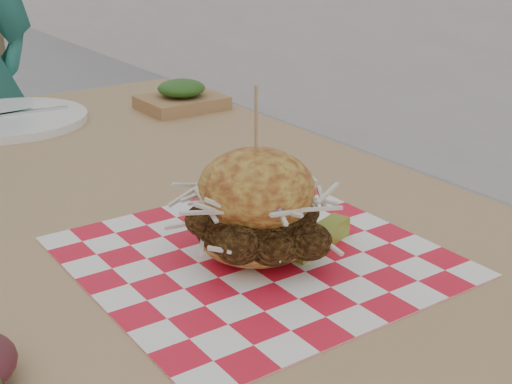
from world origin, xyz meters
TOP-DOWN VIEW (x-y plane):
  - patio_table at (-0.04, 0.12)m, footprint 0.80×1.20m
  - paper_liner at (0.02, -0.14)m, footprint 0.36×0.36m
  - sandwich at (0.02, -0.14)m, footprint 0.16×0.16m
  - pickle_spear at (0.09, -0.16)m, footprint 0.10×0.05m
  - place_setting at (-0.04, 0.54)m, footprint 0.27×0.27m
  - kraft_tray at (0.26, 0.46)m, footprint 0.15×0.12m

SIDE VIEW (x-z plane):
  - patio_table at x=-0.04m, z-range 0.30..1.05m
  - paper_liner at x=0.02m, z-range 0.75..0.75m
  - place_setting at x=-0.04m, z-range 0.75..0.77m
  - pickle_spear at x=0.09m, z-range 0.75..0.77m
  - kraft_tray at x=0.26m, z-range 0.74..0.80m
  - sandwich at x=0.02m, z-range 0.71..0.90m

